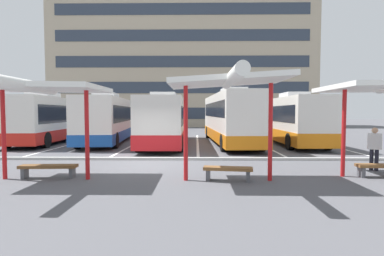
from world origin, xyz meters
TOP-DOWN VIEW (x-y plane):
  - ground_plane at (0.00, 0.00)m, footprint 160.00×160.00m
  - terminal_building at (0.04, 36.35)m, footprint 40.05×10.09m
  - coach_bus_0 at (-8.67, 9.59)m, footprint 3.16×10.96m
  - coach_bus_1 at (-4.41, 9.99)m, footprint 3.58×12.40m
  - coach_bus_2 at (0.01, 8.12)m, footprint 2.73×11.72m
  - coach_bus_3 at (4.48, 8.83)m, footprint 3.16×12.36m
  - coach_bus_4 at (8.76, 9.38)m, footprint 2.56×11.94m
  - lane_stripe_0 at (-10.98, 9.05)m, footprint 0.16×14.00m
  - lane_stripe_1 at (-6.59, 9.05)m, footprint 0.16×14.00m
  - lane_stripe_2 at (-2.20, 9.05)m, footprint 0.16×14.00m
  - lane_stripe_3 at (2.20, 9.05)m, footprint 0.16×14.00m
  - lane_stripe_4 at (6.59, 9.05)m, footprint 0.16×14.00m
  - lane_stripe_5 at (10.98, 9.05)m, footprint 0.16×14.00m
  - waiting_shelter_1 at (-2.92, -3.10)m, footprint 3.79×4.59m
  - bench_1 at (-2.92, -2.67)m, footprint 1.91×0.53m
  - waiting_shelter_2 at (3.13, -3.20)m, footprint 3.76×4.32m
  - bench_2 at (3.13, -2.98)m, footprint 1.64×0.63m
  - bench_3 at (8.56, -2.39)m, footprint 1.84×0.47m
  - platform_kerb at (0.00, 1.24)m, footprint 44.00×0.24m
  - waiting_passenger_2 at (8.92, -1.18)m, footprint 0.52×0.42m

SIDE VIEW (x-z plane):
  - ground_plane at x=0.00m, z-range 0.00..0.00m
  - lane_stripe_0 at x=-10.98m, z-range 0.00..0.01m
  - lane_stripe_1 at x=-6.59m, z-range 0.00..0.01m
  - lane_stripe_2 at x=-2.20m, z-range 0.00..0.01m
  - lane_stripe_3 at x=2.20m, z-range 0.00..0.01m
  - lane_stripe_4 at x=6.59m, z-range 0.00..0.01m
  - lane_stripe_5 at x=10.98m, z-range 0.00..0.01m
  - platform_kerb at x=0.00m, z-range 0.00..0.12m
  - bench_2 at x=3.13m, z-range 0.11..0.56m
  - bench_3 at x=8.56m, z-range 0.11..0.56m
  - bench_1 at x=-2.92m, z-range 0.12..0.57m
  - waiting_passenger_2 at x=8.92m, z-range 0.13..1.78m
  - coach_bus_2 at x=0.01m, z-range -0.14..3.33m
  - coach_bus_4 at x=8.76m, z-range -0.14..3.42m
  - coach_bus_1 at x=-4.41m, z-range -0.12..3.44m
  - coach_bus_0 at x=-8.67m, z-range -0.13..3.48m
  - coach_bus_3 at x=4.48m, z-range -0.12..3.70m
  - waiting_shelter_1 at x=-2.92m, z-range 1.37..4.57m
  - waiting_shelter_2 at x=3.13m, z-range 1.43..4.88m
  - terminal_building at x=0.04m, z-range -1.36..20.20m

